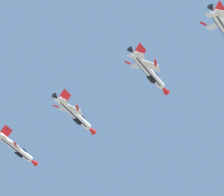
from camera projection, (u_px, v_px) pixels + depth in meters
fighter_jet_left_wing at (16, 148)px, 117.07m from camera, size 8.36×15.70×6.52m
fighter_jet_right_wing at (74, 114)px, 109.85m from camera, size 8.61×15.70×6.18m
fighter_jet_left_outer at (149, 71)px, 102.01m from camera, size 8.36×15.70×6.52m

